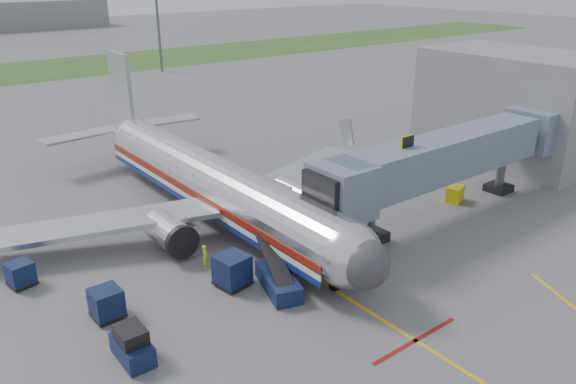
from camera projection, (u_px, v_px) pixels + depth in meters
ground at (359, 305)px, 30.71m from camera, size 400.00×400.00×0.00m
apron_markings at (474, 377)px, 25.29m from camera, size 21.52×50.00×0.01m
airliner at (213, 182)px, 40.90m from camera, size 32.10×35.67×10.25m
jet_bridge at (441, 159)px, 40.05m from camera, size 25.30×4.00×6.90m
terminal at (513, 106)px, 53.28m from camera, size 10.00×16.00×10.00m
light_mast_right at (157, 8)px, 95.91m from camera, size 2.00×0.44×20.40m
baggage_tug at (132, 346)px, 26.18m from camera, size 1.31×2.51×1.75m
baggage_cart_a at (232, 271)px, 32.27m from camera, size 2.01×2.01×1.90m
baggage_cart_b at (20, 274)px, 32.36m from camera, size 1.58×1.58×1.47m
baggage_cart_c at (107, 303)px, 29.33m from camera, size 1.59×1.59×1.66m
belt_loader at (278, 280)px, 32.04m from camera, size 2.75×5.02×2.37m
ground_power_cart at (455, 194)px, 44.17m from camera, size 1.77×1.45×1.23m
ramp_worker at (205, 256)px, 34.29m from camera, size 0.62×0.66×1.52m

